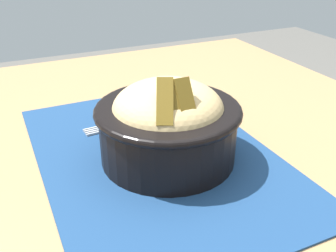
{
  "coord_description": "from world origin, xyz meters",
  "views": [
    {
      "loc": [
        -0.44,
        0.17,
        1.02
      ],
      "look_at": [
        -0.01,
        -0.02,
        0.78
      ],
      "focal_mm": 41.61,
      "sensor_mm": 36.0,
      "label": 1
    }
  ],
  "objects": [
    {
      "name": "bowl",
      "position": [
        -0.02,
        -0.02,
        0.78
      ],
      "size": [
        0.21,
        0.21,
        0.13
      ],
      "color": "black",
      "rests_on": "placemat"
    },
    {
      "name": "table",
      "position": [
        0.0,
        0.0,
        0.66
      ],
      "size": [
        1.03,
        0.97,
        0.73
      ],
      "color": "#99754C",
      "rests_on": "ground_plane"
    },
    {
      "name": "fork",
      "position": [
        0.11,
        0.01,
        0.73
      ],
      "size": [
        0.02,
        0.14,
        0.0
      ],
      "color": "#BCBCBC",
      "rests_on": "placemat"
    },
    {
      "name": "placemat",
      "position": [
        0.0,
        -0.01,
        0.73
      ],
      "size": [
        0.47,
        0.32,
        0.0
      ],
      "primitive_type": "cube",
      "rotation": [
        0.0,
        0.0,
        0.01
      ],
      "color": "navy",
      "rests_on": "table"
    }
  ]
}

